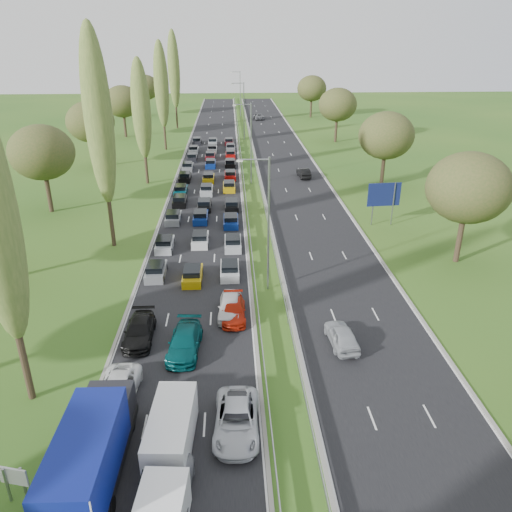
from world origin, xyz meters
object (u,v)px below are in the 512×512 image
object	(u,v)px
near_car_2	(118,390)
direction_sign	(384,196)
white_van_rear	(172,427)
info_sign	(14,480)
blue_lorry	(92,452)
near_car_3	(139,331)

from	to	relation	value
near_car_2	direction_sign	world-z (taller)	direction_sign
near_car_2	direction_sign	size ratio (longest dim) A/B	0.96
direction_sign	white_van_rear	bearing A→B (deg)	-122.27
direction_sign	info_sign	bearing A→B (deg)	-127.45
blue_lorry	info_sign	bearing A→B (deg)	-165.21
near_car_3	near_car_2	bearing A→B (deg)	-92.68
white_van_rear	info_sign	bearing A→B (deg)	-151.19
near_car_2	blue_lorry	distance (m)	6.61
info_sign	blue_lorry	bearing A→B (deg)	13.50
info_sign	direction_sign	xyz separation A→B (m)	(28.80, 37.60, 2.20)
near_car_2	white_van_rear	bearing A→B (deg)	-44.78
near_car_3	info_sign	bearing A→B (deg)	-105.14
blue_lorry	direction_sign	size ratio (longest dim) A/B	1.81
white_van_rear	direction_sign	world-z (taller)	direction_sign
near_car_3	blue_lorry	xyz separation A→B (m)	(-0.09, -13.18, 1.29)
near_car_3	direction_sign	world-z (taller)	direction_sign
blue_lorry	info_sign	world-z (taller)	blue_lorry
near_car_2	blue_lorry	bearing A→B (deg)	-87.19
near_car_2	near_car_3	bearing A→B (deg)	89.14
white_van_rear	blue_lorry	bearing A→B (deg)	-141.45
near_car_3	direction_sign	xyz separation A→B (m)	(25.12, 23.55, 2.81)
blue_lorry	info_sign	distance (m)	3.75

